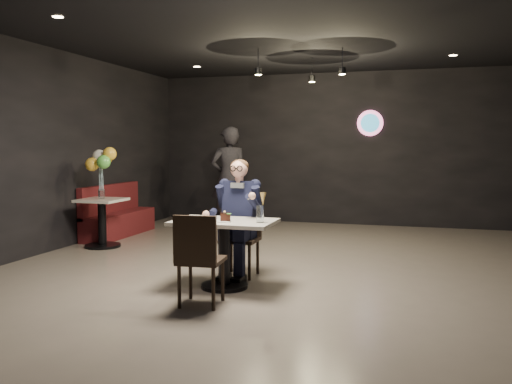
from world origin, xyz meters
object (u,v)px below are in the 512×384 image
(chair_far, at_px, (240,238))
(booth_bench, at_px, (119,210))
(main_table, at_px, (224,254))
(seated_man, at_px, (240,217))
(sundae_glass, at_px, (260,214))
(balloon_vase, at_px, (101,194))
(chair_near, at_px, (201,258))
(side_table, at_px, (102,222))
(passerby, at_px, (229,178))

(chair_far, relative_size, booth_bench, 0.52)
(main_table, distance_m, chair_far, 0.56)
(seated_man, bearing_deg, chair_far, 0.00)
(chair_far, distance_m, sundae_glass, 0.82)
(booth_bench, xyz_separation_m, balloon_vase, (0.30, -1.00, 0.38))
(main_table, distance_m, chair_near, 0.67)
(chair_far, distance_m, balloon_vase, 2.90)
(balloon_vase, bearing_deg, side_table, 0.00)
(chair_near, relative_size, balloon_vase, 6.29)
(sundae_glass, relative_size, passerby, 0.09)
(side_table, relative_size, balloon_vase, 5.37)
(sundae_glass, xyz_separation_m, side_table, (-3.04, 1.77, -0.45))
(balloon_vase, relative_size, passerby, 0.08)
(booth_bench, bearing_deg, chair_near, -49.24)
(main_table, bearing_deg, sundae_glass, -6.39)
(main_table, relative_size, chair_near, 1.20)
(sundae_glass, relative_size, balloon_vase, 1.23)
(sundae_glass, bearing_deg, main_table, 173.61)
(main_table, xyz_separation_m, passerby, (-1.36, 4.03, 0.58))
(seated_man, bearing_deg, main_table, -90.00)
(chair_far, distance_m, passerby, 3.77)
(chair_near, relative_size, side_table, 1.17)
(seated_man, height_order, sundae_glass, seated_man)
(balloon_vase, xyz_separation_m, passerby, (1.27, 2.31, 0.13))
(seated_man, xyz_separation_m, sundae_glass, (0.42, -0.60, 0.12))
(chair_near, distance_m, balloon_vase, 3.57)
(seated_man, bearing_deg, chair_near, -90.00)
(sundae_glass, bearing_deg, chair_near, -124.06)
(chair_far, height_order, side_table, chair_far)
(chair_far, bearing_deg, balloon_vase, 155.90)
(booth_bench, height_order, passerby, passerby)
(chair_far, height_order, seated_man, seated_man)
(chair_far, relative_size, passerby, 0.48)
(chair_near, height_order, balloon_vase, chair_near)
(main_table, height_order, booth_bench, booth_bench)
(main_table, distance_m, booth_bench, 4.00)
(chair_far, height_order, booth_bench, chair_far)
(main_table, bearing_deg, chair_near, -90.00)
(main_table, bearing_deg, balloon_vase, 146.70)
(sundae_glass, height_order, booth_bench, sundae_glass)
(side_table, bearing_deg, chair_near, -42.36)
(seated_man, height_order, passerby, passerby)
(seated_man, distance_m, sundae_glass, 0.74)
(booth_bench, height_order, balloon_vase, balloon_vase)
(sundae_glass, bearing_deg, balloon_vase, 149.82)
(chair_near, distance_m, seated_man, 1.25)
(seated_man, bearing_deg, booth_bench, 143.37)
(chair_near, distance_m, side_table, 3.55)
(chair_near, xyz_separation_m, sundae_glass, (0.42, 0.62, 0.38))
(booth_bench, height_order, side_table, booth_bench)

